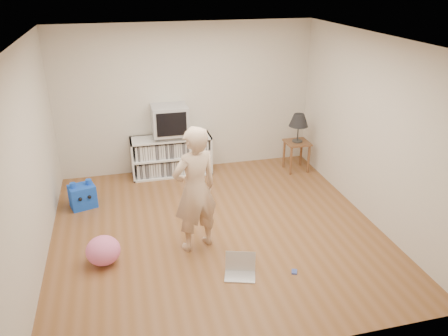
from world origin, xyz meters
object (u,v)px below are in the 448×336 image
Objects in this scene: crt_tv at (170,120)px; laptop at (240,269)px; plush_pink at (103,251)px; dvd_deck at (170,135)px; media_unit at (171,155)px; table_lamp at (299,121)px; person at (195,190)px; plush_blue at (83,196)px; side_table at (297,149)px.

laptop is (0.40, -3.04, -0.95)m from crt_tv.
dvd_deck is at bearing 63.91° from plush_pink.
media_unit is 2.33m from table_lamp.
laptop is (0.40, -3.06, -0.28)m from media_unit.
media_unit is at bearing 170.16° from table_lamp.
dvd_deck reaches higher than plush_pink.
dvd_deck is 0.87× the size of table_lamp.
person is at bearing -89.97° from media_unit.
plush_pink is (-1.19, -2.43, -0.55)m from dvd_deck.
table_lamp is (2.22, -0.39, 0.59)m from media_unit.
plush_blue is 1.59m from plush_pink.
media_unit is 1.75m from plush_blue.
media_unit is at bearing 90.00° from dvd_deck.
dvd_deck is 3.14m from laptop.
laptop is (-1.82, -2.68, -0.35)m from side_table.
plush_blue is at bearing -149.44° from media_unit.
table_lamp reaches higher than laptop.
plush_pink is (-1.59, 0.62, 0.11)m from laptop.
table_lamp is at bearing -9.45° from dvd_deck.
dvd_deck is at bearing 13.42° from plush_blue.
dvd_deck is at bearing 115.27° from laptop.
side_table is 1.27× the size of laptop.
plush_blue is at bearing -172.35° from side_table.
dvd_deck is at bearing 90.00° from crt_tv.
media_unit is at bearing 115.23° from laptop.
crt_tv is at bearing -108.84° from person.
plush_blue is at bearing -172.35° from table_lamp.
table_lamp reaches higher than dvd_deck.
side_table is at bearing 0.00° from table_lamp.
person is (-2.22, -1.98, -0.10)m from table_lamp.
crt_tv is at bearing 13.32° from plush_blue.
dvd_deck is at bearing 170.55° from table_lamp.
media_unit is at bearing 170.16° from side_table.
laptop is (0.40, -3.05, -0.67)m from dvd_deck.
laptop is at bearing -65.54° from plush_blue.
dvd_deck is 1.06× the size of plush_pink.
dvd_deck is 1.04× the size of laptop.
table_lamp is (2.22, -0.37, 0.21)m from dvd_deck.
dvd_deck is 1.01× the size of plush_blue.
media_unit is 2.26m from side_table.
media_unit is 3.23× the size of laptop.
dvd_deck is 0.82× the size of side_table.
person is 3.87× the size of laptop.
dvd_deck is 1.82m from plush_blue.
media_unit is at bearing 90.00° from crt_tv.
media_unit is 2.72× the size of table_lamp.
person is 3.77× the size of plush_blue.
person is (0.00, -2.35, -0.18)m from crt_tv.
laptop is (-1.82, -2.68, -0.87)m from table_lamp.
media_unit reaches higher than side_table.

